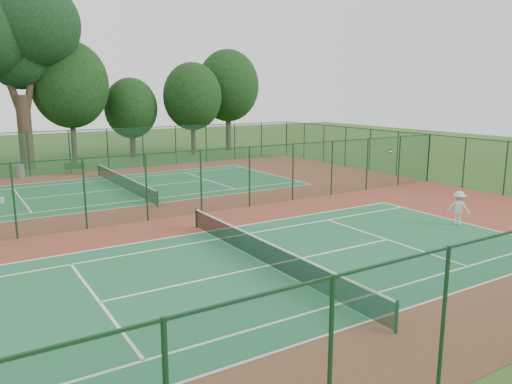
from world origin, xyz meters
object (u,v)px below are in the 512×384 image
(player_near, at_px, (459,208))
(trash_bin, at_px, (21,171))
(bench, at_px, (75,168))
(big_tree, at_px, (18,36))

(player_near, height_order, trash_bin, player_near)
(bench, bearing_deg, big_tree, 123.07)
(trash_bin, bearing_deg, big_tree, 75.39)
(bench, distance_m, big_tree, 12.10)
(player_near, xyz_separation_m, big_tree, (-15.44, 31.47, 10.15))
(bench, relative_size, big_tree, 0.10)
(player_near, bearing_deg, trash_bin, 7.33)
(bench, bearing_deg, trash_bin, 179.94)
(player_near, distance_m, trash_bin, 31.40)
(trash_bin, distance_m, big_tree, 11.64)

